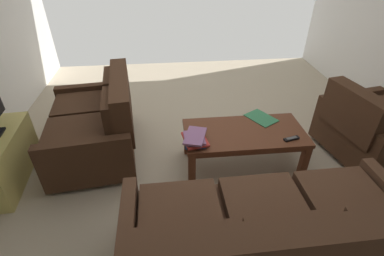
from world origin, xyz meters
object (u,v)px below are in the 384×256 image
Objects in this scene: loveseat_near at (98,124)px; loose_magazine at (261,118)px; tv_remote at (291,139)px; coffee_table at (244,137)px; sofa_main at (271,239)px; book_stack at (195,139)px; armchair_side at (370,128)px.

loveseat_near reaches higher than loose_magazine.
loose_magazine is at bearing -67.11° from tv_remote.
coffee_table is at bearing 165.45° from loveseat_near.
sofa_main is 1.13m from book_stack.
tv_remote reaches higher than loose_magazine.
sofa_main is 6.42× the size of loose_magazine.
loveseat_near is at bearing -47.80° from sofa_main.
armchair_side is (-1.41, -0.03, -0.02)m from coffee_table.
loose_magazine is at bearing 174.48° from loveseat_near.
armchair_side is (-2.96, 0.38, -0.01)m from loveseat_near.
sofa_main is 1.47× the size of loveseat_near.
book_stack is at bearing 152.26° from loveseat_near.
loveseat_near is 1.13× the size of coffee_table.
loose_magazine reaches higher than coffee_table.
loose_magazine is (0.17, -0.41, -0.01)m from tv_remote.
armchair_side is at bearing 172.77° from loveseat_near.
tv_remote is at bearing 176.99° from book_stack.
loveseat_near reaches higher than armchair_side.
sofa_main is at bearing 84.38° from coffee_table.
coffee_table is at bearing -165.63° from book_stack.
armchair_side is at bearing 139.31° from loose_magazine.
coffee_table is (-1.55, 0.40, 0.00)m from loveseat_near.
book_stack is 0.85m from loose_magazine.
book_stack reaches higher than tv_remote.
armchair_side is at bearing -178.91° from coffee_table.
book_stack is (-1.02, 0.54, 0.12)m from loveseat_near.
book_stack is (0.41, -1.04, 0.12)m from sofa_main.
coffee_table is 0.46m from tv_remote.
book_stack is at bearing 4.79° from armchair_side.
coffee_table is 1.16× the size of armchair_side.
loose_magazine is at bearing -104.29° from sofa_main.
sofa_main reaches higher than book_stack.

